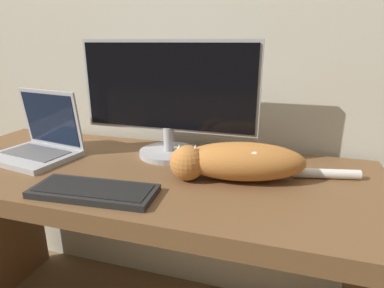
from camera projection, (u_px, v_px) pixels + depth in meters
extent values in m
cube|color=beige|center=(176.00, 15.00, 1.33)|extent=(6.40, 0.06, 2.60)
cube|color=brown|center=(142.00, 177.00, 1.15)|extent=(1.65, 0.66, 0.06)
cylinder|color=#B2B2B7|center=(169.00, 153.00, 1.27)|extent=(0.23, 0.23, 0.02)
cylinder|color=#B2B2B7|center=(169.00, 139.00, 1.26)|extent=(0.04, 0.04, 0.09)
cube|color=#B2B2B7|center=(168.00, 87.00, 1.20)|extent=(0.69, 0.02, 0.34)
cube|color=black|center=(167.00, 87.00, 1.19)|extent=(0.67, 0.01, 0.32)
cube|color=#B7B7BC|center=(33.00, 156.00, 1.23)|extent=(0.34, 0.28, 0.02)
cube|color=slate|center=(36.00, 152.00, 1.24)|extent=(0.27, 0.17, 0.00)
cube|color=#B7B7BC|center=(51.00, 119.00, 1.29)|extent=(0.30, 0.08, 0.23)
cube|color=black|center=(50.00, 119.00, 1.28)|extent=(0.27, 0.07, 0.20)
cube|color=black|center=(94.00, 191.00, 0.95)|extent=(0.38, 0.17, 0.02)
cube|color=black|center=(94.00, 188.00, 0.94)|extent=(0.35, 0.14, 0.00)
ellipsoid|color=#C67A38|center=(243.00, 161.00, 1.04)|extent=(0.43, 0.24, 0.12)
ellipsoid|color=white|center=(249.00, 152.00, 1.03)|extent=(0.20, 0.16, 0.05)
sphere|color=#C67A38|center=(187.00, 163.00, 1.04)|extent=(0.12, 0.12, 0.12)
cone|color=white|center=(179.00, 149.00, 1.02)|extent=(0.03, 0.03, 0.03)
cone|color=white|center=(196.00, 149.00, 1.02)|extent=(0.03, 0.03, 0.03)
cylinder|color=white|center=(327.00, 174.00, 1.06)|extent=(0.22, 0.07, 0.03)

